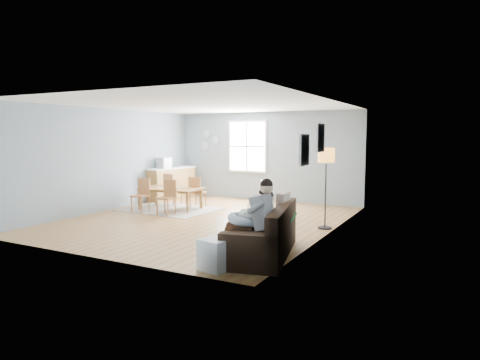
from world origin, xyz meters
The scene contains 22 objects.
room centered at (0.00, 0.00, 2.42)m, with size 8.40×9.40×3.90m.
window centered at (-0.60, 3.46, 1.65)m, with size 1.32×0.08×1.62m.
pictures centered at (2.97, -1.05, 1.85)m, with size 0.05×1.34×0.74m.
wall_plates centered at (-2.00, 3.47, 1.83)m, with size 0.67×0.02×0.66m.
sofa centered at (2.51, -2.08, 0.30)m, with size 1.34×2.22×0.84m.
green_throw centered at (2.27, -1.42, 0.53)m, with size 0.95×0.81×0.04m, color #155D22.
beige_pillow centered at (2.59, -1.50, 0.75)m, with size 0.13×0.48×0.48m, color tan.
father centered at (2.45, -2.39, 0.71)m, with size 0.94×0.46×1.33m.
nursing_pillow centered at (2.30, -2.43, 0.65)m, with size 0.54×0.54×0.15m, color #AEC2D9.
infant centered at (2.28, -2.40, 0.73)m, with size 0.27×0.35×0.14m.
toddler centered at (2.39, -1.90, 0.71)m, with size 0.57×0.39×0.85m.
floor_lamp centered at (2.80, 0.41, 1.43)m, with size 0.35×0.35×1.73m.
storage_cube centered at (2.17, -3.13, 0.23)m, with size 0.49×0.45×0.47m.
rug centered at (-1.59, 0.78, 0.01)m, with size 2.42×1.84×0.01m, color gray.
dining_table centered at (-1.59, 0.78, 0.29)m, with size 1.66×0.92×0.58m, color brown.
chair_sw centered at (-2.06, 0.20, 0.49)m, with size 0.42×0.42×0.87m.
chair_se centered at (-1.19, 0.16, 0.50)m, with size 0.41×0.41×0.88m.
chair_nw centered at (-2.01, 1.40, 0.51)m, with size 0.47×0.47×0.91m.
chair_ne centered at (-1.12, 1.36, 0.48)m, with size 0.41×0.41×0.86m.
counter centered at (-2.70, 2.34, 0.50)m, with size 0.71×1.82×0.99m.
monitor centered at (-2.72, 2.01, 1.16)m, with size 0.40×0.38×0.33m.
baby_swing centered at (0.75, 1.59, 0.37)m, with size 1.05×1.06×0.82m.
Camera 1 is at (5.37, -8.45, 2.00)m, focal length 32.00 mm.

